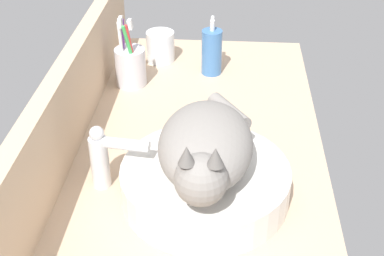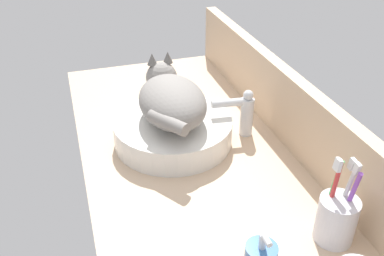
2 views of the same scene
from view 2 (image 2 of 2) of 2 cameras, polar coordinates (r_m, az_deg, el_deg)
name	(u,v)px [view 2 (image 2 of 2)]	position (r cm, az deg, el deg)	size (l,w,h in cm)	color
ground_plane	(195,164)	(112.01, 0.44, -4.77)	(127.74, 56.45, 4.00)	tan
backsplash_panel	(291,110)	(115.30, 13.08, 2.32)	(127.74, 3.60, 19.08)	#CCAD8C
sink_basin	(173,131)	(115.22, -2.53, -0.37)	(31.74, 31.74, 6.85)	silver
cat	(171,98)	(111.73, -2.86, 3.96)	(32.32, 17.29, 14.00)	gray
faucet	(243,111)	(117.08, 6.83, 2.20)	(4.02, 11.86, 13.60)	silver
toothbrush_cup	(336,217)	(90.66, 18.70, -11.23)	(7.86, 7.86, 18.70)	silver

